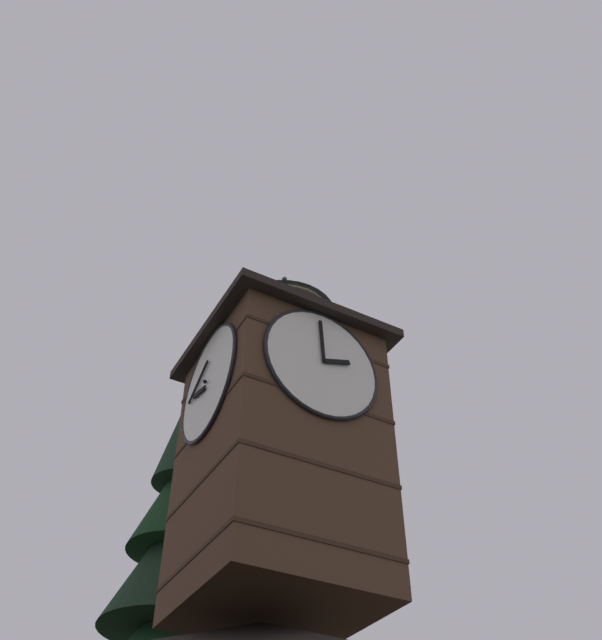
% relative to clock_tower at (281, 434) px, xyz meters
% --- Properties ---
extents(clock_tower, '(4.72, 4.72, 10.03)m').
position_rel_clock_tower_xyz_m(clock_tower, '(0.00, 0.00, 0.00)').
color(clock_tower, '#4C3323').
rests_on(clock_tower, building_main).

